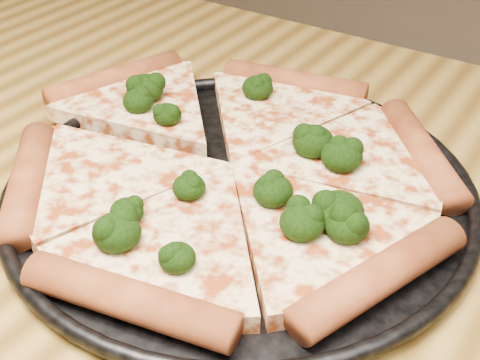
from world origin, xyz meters
The scene contains 3 objects.
pizza_pan centered at (-0.07, 0.09, 0.76)m, with size 0.38×0.38×0.02m.
pizza centered at (-0.09, 0.11, 0.77)m, with size 0.42×0.38×0.03m.
broccoli_florets centered at (-0.07, 0.10, 0.78)m, with size 0.28×0.27×0.03m.
Camera 1 is at (0.16, -0.26, 1.07)m, focal length 48.02 mm.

